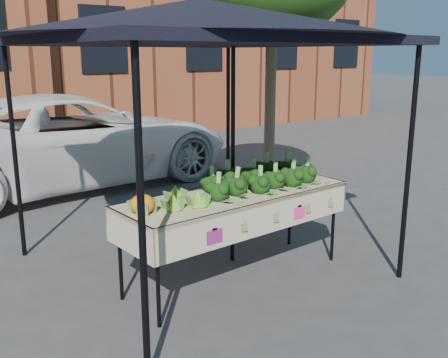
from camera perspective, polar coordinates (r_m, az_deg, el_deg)
The scene contains 8 objects.
ground at distance 5.21m, azimuth 1.40°, elevation -11.50°, with size 90.00×90.00×0.00m, color #37373A.
table at distance 5.14m, azimuth 1.34°, elevation -6.39°, with size 2.43×0.91×0.90m.
canopy at distance 5.22m, azimuth -2.59°, elevation 4.36°, with size 3.16×3.16×2.74m, color black, non-canonical shape.
broccoli_heap at distance 5.16m, azimuth 3.61°, elevation 0.46°, with size 1.38×0.58×0.27m, color black.
romanesco_cluster at distance 4.60m, azimuth -5.04°, elevation -1.64°, with size 0.44×0.48×0.21m, color #86B536.
cauliflower_pair at distance 4.39m, azimuth -9.06°, elevation -2.66°, with size 0.21×0.21×0.19m, color orange.
vehicle at distance 9.11m, azimuth -17.33°, elevation 16.91°, with size 2.59×1.56×5.62m, color white.
street_tree at distance 6.94m, azimuth 5.25°, elevation 12.77°, with size 2.14×2.14×4.21m, color #1E4C14, non-canonical shape.
Camera 1 is at (-2.92, -3.69, 2.23)m, focal length 41.08 mm.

